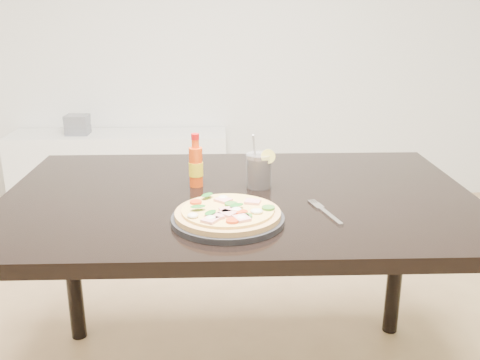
{
  "coord_description": "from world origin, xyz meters",
  "views": [
    {
      "loc": [
        -0.12,
        -1.34,
        1.28
      ],
      "look_at": [
        -0.07,
        0.05,
        0.83
      ],
      "focal_mm": 40.0,
      "sensor_mm": 36.0,
      "label": 1
    }
  ],
  "objects_px": {
    "dining_table": "(239,219)",
    "media_console": "(121,170)",
    "hot_sauce_bottle": "(196,166)",
    "fork": "(324,211)",
    "plate": "(228,219)",
    "cola_cup": "(259,171)",
    "pizza": "(228,213)"
  },
  "relations": [
    {
      "from": "dining_table",
      "to": "fork",
      "type": "relative_size",
      "value": 7.53
    },
    {
      "from": "media_console",
      "to": "plate",
      "type": "bearing_deg",
      "value": -72.03
    },
    {
      "from": "fork",
      "to": "dining_table",
      "type": "bearing_deg",
      "value": 129.37
    },
    {
      "from": "dining_table",
      "to": "media_console",
      "type": "distance_m",
      "value": 2.08
    },
    {
      "from": "plate",
      "to": "cola_cup",
      "type": "height_order",
      "value": "cola_cup"
    },
    {
      "from": "cola_cup",
      "to": "media_console",
      "type": "relative_size",
      "value": 0.12
    },
    {
      "from": "media_console",
      "to": "dining_table",
      "type": "bearing_deg",
      "value": -69.13
    },
    {
      "from": "pizza",
      "to": "media_console",
      "type": "relative_size",
      "value": 0.2
    },
    {
      "from": "fork",
      "to": "plate",
      "type": "bearing_deg",
      "value": 178.56
    },
    {
      "from": "dining_table",
      "to": "cola_cup",
      "type": "bearing_deg",
      "value": 42.13
    },
    {
      "from": "hot_sauce_bottle",
      "to": "plate",
      "type": "bearing_deg",
      "value": -72.37
    },
    {
      "from": "plate",
      "to": "fork",
      "type": "xyz_separation_m",
      "value": [
        0.26,
        0.06,
        -0.01
      ]
    },
    {
      "from": "hot_sauce_bottle",
      "to": "fork",
      "type": "relative_size",
      "value": 0.89
    },
    {
      "from": "pizza",
      "to": "fork",
      "type": "xyz_separation_m",
      "value": [
        0.26,
        0.07,
        -0.02
      ]
    },
    {
      "from": "plate",
      "to": "hot_sauce_bottle",
      "type": "relative_size",
      "value": 1.76
    },
    {
      "from": "dining_table",
      "to": "cola_cup",
      "type": "relative_size",
      "value": 8.08
    },
    {
      "from": "plate",
      "to": "fork",
      "type": "bearing_deg",
      "value": 13.61
    },
    {
      "from": "pizza",
      "to": "hot_sauce_bottle",
      "type": "relative_size",
      "value": 1.64
    },
    {
      "from": "plate",
      "to": "pizza",
      "type": "distance_m",
      "value": 0.02
    },
    {
      "from": "dining_table",
      "to": "pizza",
      "type": "distance_m",
      "value": 0.26
    },
    {
      "from": "plate",
      "to": "pizza",
      "type": "bearing_deg",
      "value": -76.59
    },
    {
      "from": "dining_table",
      "to": "plate",
      "type": "height_order",
      "value": "plate"
    },
    {
      "from": "plate",
      "to": "pizza",
      "type": "height_order",
      "value": "pizza"
    },
    {
      "from": "dining_table",
      "to": "media_console",
      "type": "xyz_separation_m",
      "value": [
        -0.73,
        1.9,
        -0.42
      ]
    },
    {
      "from": "cola_cup",
      "to": "media_console",
      "type": "height_order",
      "value": "cola_cup"
    },
    {
      "from": "fork",
      "to": "media_console",
      "type": "bearing_deg",
      "value": 99.72
    },
    {
      "from": "plate",
      "to": "dining_table",
      "type": "bearing_deg",
      "value": 81.19
    },
    {
      "from": "plate",
      "to": "cola_cup",
      "type": "bearing_deg",
      "value": 70.77
    },
    {
      "from": "pizza",
      "to": "media_console",
      "type": "bearing_deg",
      "value": 107.96
    },
    {
      "from": "dining_table",
      "to": "hot_sauce_bottle",
      "type": "xyz_separation_m",
      "value": [
        -0.13,
        0.07,
        0.15
      ]
    },
    {
      "from": "plate",
      "to": "media_console",
      "type": "height_order",
      "value": "plate"
    },
    {
      "from": "plate",
      "to": "fork",
      "type": "distance_m",
      "value": 0.27
    }
  ]
}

